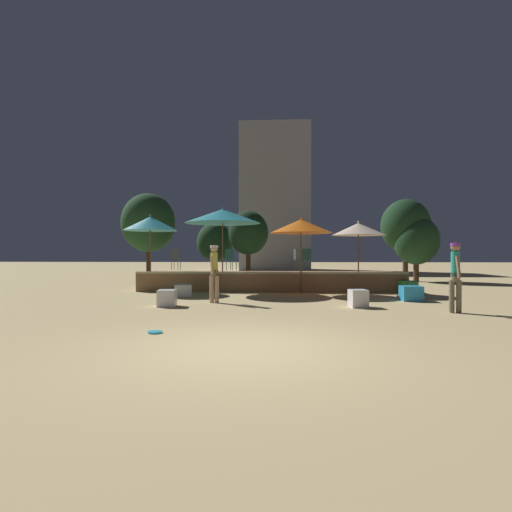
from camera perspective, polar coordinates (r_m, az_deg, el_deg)
The scene contains 24 objects.
ground_plane at distance 6.55m, azimuth -1.95°, elevation -13.03°, with size 120.00×120.00×0.00m, color tan.
wooden_deck at distance 16.65m, azimuth 2.08°, elevation -3.57°, with size 10.53×2.54×0.80m.
patio_umbrella_0 at distance 15.66m, azimuth -4.81°, elevation 5.68°, with size 2.96×2.96×3.31m.
patio_umbrella_1 at distance 15.77m, azimuth 14.43°, elevation 3.72°, with size 2.04×2.04×2.75m.
patio_umbrella_2 at distance 15.22m, azimuth 6.45°, elevation 4.24°, with size 2.37×2.37×2.88m.
patio_umbrella_3 at distance 16.22m, azimuth -14.85°, elevation 4.48°, with size 2.11×2.11×3.03m.
cube_seat_0 at distance 11.63m, azimuth 14.38°, elevation -5.89°, with size 0.53×0.53×0.50m.
cube_seat_1 at distance 13.70m, azimuth 21.27°, elevation -5.00°, with size 0.63×0.63×0.47m.
cube_seat_2 at distance 11.72m, azimuth -12.60°, elevation -5.89°, with size 0.53×0.53×0.47m.
cube_seat_3 at distance 14.49m, azimuth -10.39°, elevation -4.82°, with size 0.72×0.72×0.40m.
cube_seat_4 at distance 15.89m, azimuth 20.92°, elevation -4.23°, with size 0.57×0.57×0.49m.
person_0 at distance 11.36m, azimuth 26.59°, elevation -2.16°, with size 0.30×0.53×1.79m.
person_1 at distance 12.29m, azimuth -5.99°, elevation -1.99°, with size 0.30×0.53×1.77m.
bistro_chair_0 at distance 16.61m, azimuth -3.72°, elevation -0.19°, with size 0.46×0.46×0.90m.
bistro_chair_1 at distance 17.48m, azimuth -11.47°, elevation -0.17°, with size 0.40×0.41×0.90m.
bistro_chair_2 at distance 17.28m, azimuth 5.85°, elevation -0.17°, with size 0.42×0.42×0.90m.
bistro_chair_3 at distance 16.07m, azimuth 7.29°, elevation -0.22°, with size 0.40×0.40×0.90m.
frisbee_disc at distance 7.96m, azimuth -14.23°, elevation -10.49°, with size 0.27×0.27×0.03m.
background_tree_0 at distance 23.23m, azimuth 20.58°, elevation 4.04°, with size 2.62×2.62×4.45m.
background_tree_1 at distance 22.82m, azimuth 21.92°, elevation 2.08°, with size 2.35×2.35×3.50m.
background_tree_2 at distance 24.05m, azimuth -1.10°, elevation 3.30°, with size 2.40×2.40×4.07m.
background_tree_3 at distance 26.58m, azimuth -15.13°, elevation 4.59°, with size 3.41×3.41×5.34m.
background_tree_4 at distance 25.98m, azimuth -5.93°, elevation 1.97°, with size 2.29×2.29×3.50m.
distant_building at distance 36.63m, azimuth 2.72°, elevation 8.09°, with size 6.14×4.97×12.81m.
Camera 1 is at (0.54, -6.35, 1.53)m, focal length 28.00 mm.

